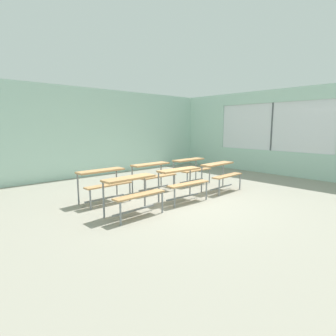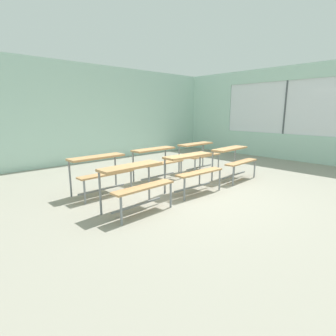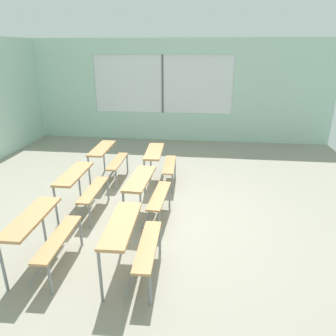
# 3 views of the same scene
# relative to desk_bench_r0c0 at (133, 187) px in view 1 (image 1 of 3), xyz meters

# --- Properties ---
(ground) EXTENTS (10.00, 9.00, 0.05)m
(ground) POSITION_rel_desk_bench_r0c0_xyz_m (1.42, -0.02, -0.59)
(ground) COLOR gray
(wall_back) EXTENTS (10.00, 0.12, 3.00)m
(wall_back) POSITION_rel_desk_bench_r0c0_xyz_m (1.42, 4.48, 0.94)
(wall_back) COLOR silver
(wall_back) RESTS_ON ground
(wall_right) EXTENTS (0.12, 9.00, 3.00)m
(wall_right) POSITION_rel_desk_bench_r0c0_xyz_m (6.42, -0.15, 0.88)
(wall_right) COLOR silver
(wall_right) RESTS_ON ground
(desk_bench_r0c0) EXTENTS (1.12, 0.63, 0.74)m
(desk_bench_r0c0) POSITION_rel_desk_bench_r0c0_xyz_m (0.00, 0.00, 0.00)
(desk_bench_r0c0) COLOR tan
(desk_bench_r0c0) RESTS_ON ground
(desk_bench_r0c1) EXTENTS (1.12, 0.64, 0.74)m
(desk_bench_r0c1) POSITION_rel_desk_bench_r0c0_xyz_m (1.43, 0.06, 0.00)
(desk_bench_r0c1) COLOR tan
(desk_bench_r0c1) RESTS_ON ground
(desk_bench_r0c2) EXTENTS (1.13, 0.64, 0.74)m
(desk_bench_r0c2) POSITION_rel_desk_bench_r0c0_xyz_m (2.89, 0.07, 0.00)
(desk_bench_r0c2) COLOR tan
(desk_bench_r0c2) RESTS_ON ground
(desk_bench_r1c0) EXTENTS (1.11, 0.62, 0.74)m
(desk_bench_r1c0) POSITION_rel_desk_bench_r0c0_xyz_m (0.02, 1.17, 0.00)
(desk_bench_r1c0) COLOR tan
(desk_bench_r1c0) RESTS_ON ground
(desk_bench_r1c1) EXTENTS (1.11, 0.60, 0.74)m
(desk_bench_r1c1) POSITION_rel_desk_bench_r0c0_xyz_m (1.51, 1.22, 0.00)
(desk_bench_r1c1) COLOR tan
(desk_bench_r1c1) RESTS_ON ground
(desk_bench_r1c2) EXTENTS (1.11, 0.61, 0.74)m
(desk_bench_r1c2) POSITION_rel_desk_bench_r0c0_xyz_m (2.97, 1.21, 0.00)
(desk_bench_r1c2) COLOR tan
(desk_bench_r1c2) RESTS_ON ground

